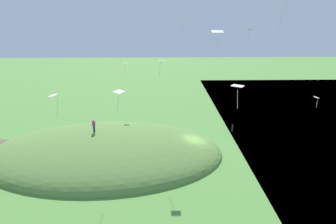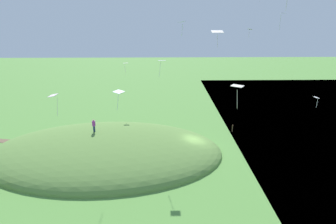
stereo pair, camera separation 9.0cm
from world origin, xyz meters
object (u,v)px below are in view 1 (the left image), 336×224
at_px(kite_12, 125,64).
at_px(kite_13, 119,93).
at_px(kite_4, 250,30).
at_px(kite_8, 238,87).
at_px(person_watching_kites, 94,124).
at_px(kite_6, 182,23).
at_px(kite_2, 53,97).
at_px(kite_3, 283,15).
at_px(kite_5, 316,98).
at_px(mooring_post, 232,128).
at_px(kite_11, 162,62).
at_px(kite_7, 218,32).

relative_size(kite_12, kite_13, 1.05).
bearing_deg(kite_12, kite_4, 175.10).
relative_size(kite_4, kite_8, 0.66).
distance_m(kite_4, kite_13, 24.62).
height_order(kite_4, kite_12, kite_4).
bearing_deg(person_watching_kites, kite_6, 142.06).
bearing_deg(kite_8, kite_2, -8.08).
distance_m(kite_3, kite_5, 13.24).
distance_m(kite_13, mooring_post, 21.14).
height_order(person_watching_kites, kite_11, kite_11).
height_order(kite_6, kite_8, kite_6).
bearing_deg(kite_4, kite_12, -4.90).
bearing_deg(kite_3, kite_12, -19.15).
bearing_deg(person_watching_kites, kite_5, 168.93).
relative_size(person_watching_kites, kite_8, 0.86).
distance_m(kite_8, kite_11, 12.19).
relative_size(kite_2, kite_8, 1.06).
distance_m(kite_7, mooring_post, 21.07).
bearing_deg(person_watching_kites, kite_13, 125.77).
distance_m(kite_11, mooring_post, 16.04).
bearing_deg(kite_8, kite_13, -19.10).
height_order(kite_3, kite_7, kite_3).
distance_m(kite_2, kite_4, 29.76).
relative_size(kite_5, kite_6, 0.90).
height_order(person_watching_kites, kite_8, kite_8).
bearing_deg(kite_7, kite_3, -129.39).
distance_m(kite_4, kite_6, 22.18).
height_order(kite_2, mooring_post, kite_2).
bearing_deg(kite_7, person_watching_kites, -34.19).
height_order(kite_6, kite_11, kite_6).
bearing_deg(kite_11, kite_4, -141.80).
distance_m(kite_3, kite_12, 23.48).
bearing_deg(person_watching_kites, kite_4, -151.86).
relative_size(kite_2, kite_12, 1.00).
distance_m(kite_5, kite_6, 16.00).
height_order(kite_7, kite_12, kite_7).
bearing_deg(kite_7, kite_5, -168.19).
xyz_separation_m(kite_12, kite_13, (-1.50, 18.57, 0.42)).
distance_m(kite_3, kite_13, 23.62).
height_order(kite_12, kite_13, kite_13).
relative_size(kite_8, kite_11, 0.92).
height_order(person_watching_kites, kite_7, kite_7).
height_order(person_watching_kites, mooring_post, person_watching_kites).
xyz_separation_m(person_watching_kites, kite_11, (-8.71, 0.86, 8.03)).
xyz_separation_m(kite_3, kite_12, (21.03, -7.30, -7.46)).
xyz_separation_m(kite_6, mooring_post, (-8.67, -14.53, -15.46)).
xyz_separation_m(kite_5, kite_11, (15.65, -6.06, 2.74)).
xyz_separation_m(kite_4, kite_11, (13.01, 10.24, -2.98)).
bearing_deg(mooring_post, kite_12, -20.77).
height_order(kite_7, kite_11, kite_7).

